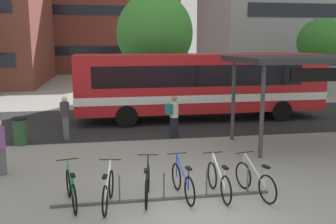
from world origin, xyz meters
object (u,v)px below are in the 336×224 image
object	(u,v)px
parked_bicycle_black_2	(147,184)
trash_bin	(20,131)
parked_bicycle_white_1	(108,191)
parked_bicycle_blue_3	(183,182)
city_bus	(202,83)
parked_bicycle_white_4	(219,181)
transit_shelter	(310,62)
commuter_grey_pack_0	(65,114)
parked_bicycle_green_0	(71,190)
street_tree_1	(322,42)
commuter_teal_pack_3	(173,114)
street_tree_2	(155,33)
parked_bicycle_silver_5	(255,181)

from	to	relation	value
parked_bicycle_black_2	trash_bin	bearing A→B (deg)	44.74
parked_bicycle_white_1	parked_bicycle_blue_3	bearing A→B (deg)	-74.07
city_bus	parked_bicycle_blue_3	bearing A→B (deg)	-108.03
parked_bicycle_white_4	transit_shelter	bearing A→B (deg)	-50.84
transit_shelter	commuter_grey_pack_0	xyz separation A→B (m)	(-8.89, 2.34, -2.08)
parked_bicycle_green_0	street_tree_1	size ratio (longest dim) A/B	0.31
city_bus	transit_shelter	world-z (taller)	transit_shelter
parked_bicycle_blue_3	street_tree_1	distance (m)	20.59
parked_bicycle_white_1	commuter_teal_pack_3	bearing A→B (deg)	-15.17
transit_shelter	street_tree_1	distance (m)	13.84
city_bus	transit_shelter	bearing A→B (deg)	-63.81
transit_shelter	commuter_teal_pack_3	size ratio (longest dim) A/B	3.36
street_tree_1	street_tree_2	distance (m)	11.86
parked_bicycle_white_4	trash_bin	distance (m)	8.27
parked_bicycle_green_0	street_tree_1	world-z (taller)	street_tree_1
transit_shelter	street_tree_2	xyz separation A→B (m)	(-4.25, 10.34, 1.22)
street_tree_1	parked_bicycle_green_0	bearing A→B (deg)	-135.12
parked_bicycle_white_1	trash_bin	world-z (taller)	trash_bin
parked_bicycle_white_1	parked_bicycle_blue_3	xyz separation A→B (m)	(1.82, 0.23, 0.00)
parked_bicycle_green_0	parked_bicycle_black_2	world-z (taller)	same
parked_bicycle_white_1	commuter_grey_pack_0	bearing A→B (deg)	22.18
trash_bin	street_tree_1	distance (m)	20.78
city_bus	parked_bicycle_silver_5	distance (m)	9.54
parked_bicycle_white_4	commuter_grey_pack_0	bearing A→B (deg)	31.31
parked_bicycle_black_2	parked_bicycle_silver_5	world-z (taller)	same
transit_shelter	parked_bicycle_green_0	bearing A→B (deg)	-156.97
parked_bicycle_silver_5	street_tree_1	world-z (taller)	street_tree_1
parked_bicycle_black_2	street_tree_1	distance (m)	21.16
city_bus	parked_bicycle_silver_5	xyz separation A→B (m)	(-1.07, -9.38, -1.39)
transit_shelter	street_tree_1	xyz separation A→B (m)	(7.54, 11.59, 0.70)
transit_shelter	trash_bin	xyz separation A→B (m)	(-10.47, 1.73, -2.54)
parked_bicycle_white_4	trash_bin	size ratio (longest dim) A/B	1.67
parked_bicycle_white_4	parked_bicycle_black_2	bearing A→B (deg)	84.84
parked_bicycle_blue_3	city_bus	bearing A→B (deg)	-24.27
parked_bicycle_blue_3	street_tree_1	bearing A→B (deg)	-46.81
parked_bicycle_blue_3	transit_shelter	xyz separation A→B (m)	(5.49, 4.00, 2.68)
street_tree_1	trash_bin	bearing A→B (deg)	-151.30
city_bus	commuter_grey_pack_0	world-z (taller)	city_bus
parked_bicycle_white_4	parked_bicycle_white_1	bearing A→B (deg)	90.76
commuter_grey_pack_0	transit_shelter	bearing A→B (deg)	60.01
parked_bicycle_white_4	parked_bicycle_green_0	bearing A→B (deg)	86.82
city_bus	parked_bicycle_black_2	xyz separation A→B (m)	(-3.74, -9.17, -1.39)
parked_bicycle_green_0	parked_bicycle_white_1	bearing A→B (deg)	-115.16
parked_bicycle_blue_3	street_tree_1	xyz separation A→B (m)	(13.02, 15.59, 3.37)
parked_bicycle_black_2	trash_bin	distance (m)	7.05
parked_bicycle_silver_5	commuter_teal_pack_3	world-z (taller)	commuter_teal_pack_3
parked_bicycle_silver_5	transit_shelter	bearing A→B (deg)	-54.16
commuter_grey_pack_0	trash_bin	xyz separation A→B (m)	(-1.57, -0.62, -0.46)
transit_shelter	street_tree_2	bearing A→B (deg)	108.99
parked_bicycle_silver_5	trash_bin	size ratio (longest dim) A/B	1.64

